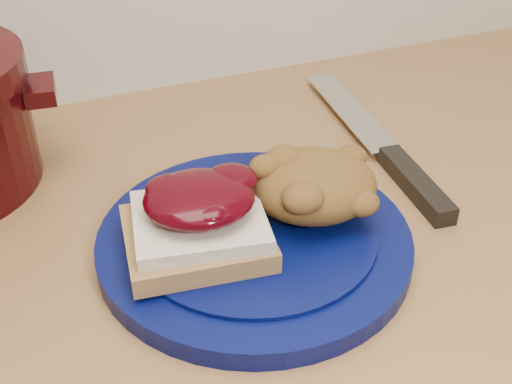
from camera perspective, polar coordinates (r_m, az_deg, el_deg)
name	(u,v)px	position (r m, az deg, el deg)	size (l,w,h in m)	color
plate	(254,241)	(0.60, -0.15, -4.39)	(0.29, 0.29, 0.02)	#040A3D
sandwich	(198,219)	(0.56, -5.17, -2.43)	(0.14, 0.12, 0.06)	olive
stuffing_mound	(314,185)	(0.60, 5.16, 0.61)	(0.12, 0.10, 0.06)	brown
chef_knife	(395,161)	(0.73, 12.29, 2.70)	(0.07, 0.35, 0.02)	black
butter_knife	(338,184)	(0.69, 7.26, 0.69)	(0.17, 0.01, 0.00)	silver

